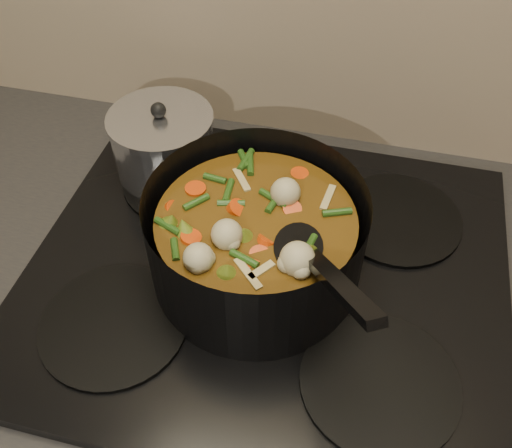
# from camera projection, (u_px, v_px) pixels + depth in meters

# --- Properties ---
(counter) EXTENTS (2.64, 0.64, 0.91)m
(counter) POSITION_uv_depth(u_px,v_px,m) (263.00, 420.00, 1.10)
(counter) COLOR brown
(counter) RESTS_ON ground
(stovetop) EXTENTS (0.62, 0.54, 0.03)m
(stovetop) POSITION_uv_depth(u_px,v_px,m) (267.00, 272.00, 0.76)
(stovetop) COLOR black
(stovetop) RESTS_ON counter
(stockpot) EXTENTS (0.33, 0.35, 0.20)m
(stockpot) POSITION_uv_depth(u_px,v_px,m) (256.00, 241.00, 0.70)
(stockpot) COLOR black
(stockpot) RESTS_ON stovetop
(saucepan) EXTENTS (0.15, 0.15, 0.13)m
(saucepan) POSITION_uv_depth(u_px,v_px,m) (164.00, 145.00, 0.84)
(saucepan) COLOR silver
(saucepan) RESTS_ON stovetop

